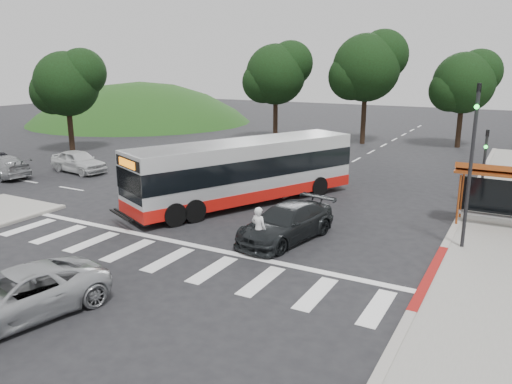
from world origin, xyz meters
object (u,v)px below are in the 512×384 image
Objects in this scene: transit_bus at (245,173)px; silver_suv_south at (18,295)px; pedestrian at (259,229)px; dark_sedan at (286,223)px.

transit_bus reaches higher than silver_suv_south.
pedestrian is 1.75m from dark_sedan.
transit_bus is 6.08m from dark_sedan.
transit_bus is at bearing 105.40° from silver_suv_south.
pedestrian is at bearing 79.83° from silver_suv_south.
transit_bus is 13.92m from silver_suv_south.
dark_sedan is 10.52m from silver_suv_south.
pedestrian reaches higher than silver_suv_south.
dark_sedan is 1.00× the size of silver_suv_south.
pedestrian is 8.80m from silver_suv_south.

